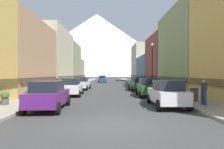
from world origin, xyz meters
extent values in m
plane|color=#393939|center=(0.00, 0.00, 0.00)|extent=(400.00, 400.00, 0.00)
cube|color=gray|center=(-6.25, 35.00, 0.07)|extent=(2.50, 100.00, 0.15)
cube|color=gray|center=(6.25, 35.00, 0.07)|extent=(2.50, 100.00, 0.15)
cube|color=tan|center=(-12.34, 14.47, 4.09)|extent=(9.68, 12.16, 8.18)
cube|color=brown|center=(-12.34, 14.47, 1.60)|extent=(9.98, 12.16, 0.50)
cube|color=beige|center=(-10.69, 27.97, 5.01)|extent=(6.37, 13.78, 10.02)
cube|color=#595444|center=(-10.69, 27.97, 1.60)|extent=(6.67, 13.78, 0.50)
cube|color=#8C9966|center=(-11.81, 41.54, 4.75)|extent=(8.61, 12.26, 9.49)
cube|color=#3F442D|center=(-11.81, 41.54, 1.60)|extent=(8.91, 12.26, 0.50)
cube|color=tan|center=(-12.00, 52.01, 3.18)|extent=(9.00, 8.15, 6.36)
cube|color=brown|center=(-12.00, 52.01, 1.60)|extent=(9.30, 8.15, 0.50)
cube|color=#8C9966|center=(11.92, 16.50, 5.11)|extent=(8.84, 12.00, 10.22)
cube|color=#3F442D|center=(11.92, 16.50, 1.60)|extent=(9.14, 12.00, 0.50)
cube|color=brown|center=(12.10, 28.18, 4.53)|extent=(9.20, 10.63, 9.05)
cube|color=#3B1B16|center=(12.10, 28.18, 1.60)|extent=(9.50, 10.63, 0.50)
cube|color=slate|center=(12.23, 40.17, 3.20)|extent=(9.46, 12.79, 6.39)
cube|color=#22333F|center=(12.23, 40.17, 1.60)|extent=(9.76, 12.79, 0.50)
cube|color=beige|center=(10.81, 52.66, 5.46)|extent=(6.61, 11.93, 10.91)
cube|color=#595444|center=(10.81, 52.66, 1.60)|extent=(6.91, 11.93, 0.50)
cube|color=#591E72|center=(-3.80, 3.81, 0.74)|extent=(1.95, 4.45, 0.80)
cube|color=#1E232D|center=(-3.79, 3.56, 1.46)|extent=(1.66, 2.24, 0.64)
cylinder|color=black|center=(-4.76, 5.43, 0.34)|extent=(0.24, 0.69, 0.68)
cylinder|color=black|center=(-2.92, 5.48, 0.34)|extent=(0.24, 0.69, 0.68)
cylinder|color=black|center=(-4.68, 2.13, 0.34)|extent=(0.24, 0.69, 0.68)
cylinder|color=black|center=(-2.84, 2.18, 0.34)|extent=(0.24, 0.69, 0.68)
cube|color=silver|center=(-3.80, 11.93, 0.74)|extent=(2.00, 4.47, 0.80)
cube|color=#1E232D|center=(-3.79, 11.68, 1.46)|extent=(1.68, 2.26, 0.64)
cylinder|color=black|center=(-4.78, 13.54, 0.34)|extent=(0.25, 0.69, 0.68)
cylinder|color=black|center=(-2.94, 13.61, 0.34)|extent=(0.25, 0.69, 0.68)
cylinder|color=black|center=(-4.66, 10.24, 0.34)|extent=(0.25, 0.69, 0.68)
cylinder|color=black|center=(-2.82, 10.31, 0.34)|extent=(0.25, 0.69, 0.68)
cube|color=silver|center=(-3.80, 19.87, 0.74)|extent=(2.00, 4.47, 0.80)
cube|color=#1E232D|center=(-3.81, 19.62, 1.46)|extent=(1.68, 2.26, 0.64)
cylinder|color=black|center=(-4.66, 21.56, 0.34)|extent=(0.25, 0.69, 0.68)
cylinder|color=black|center=(-2.82, 21.49, 0.34)|extent=(0.25, 0.69, 0.68)
cylinder|color=black|center=(-4.78, 18.26, 0.34)|extent=(0.25, 0.69, 0.68)
cylinder|color=black|center=(-2.94, 18.19, 0.34)|extent=(0.25, 0.69, 0.68)
cube|color=silver|center=(3.80, 4.76, 0.74)|extent=(1.95, 4.44, 0.80)
cube|color=#1E232D|center=(3.79, 4.51, 1.46)|extent=(1.65, 2.24, 0.64)
cylinder|color=black|center=(2.92, 6.43, 0.34)|extent=(0.24, 0.69, 0.68)
cylinder|color=black|center=(4.76, 6.38, 0.34)|extent=(0.24, 0.69, 0.68)
cylinder|color=black|center=(2.84, 3.13, 0.34)|extent=(0.24, 0.69, 0.68)
cylinder|color=black|center=(4.68, 3.08, 0.34)|extent=(0.24, 0.69, 0.68)
cube|color=#265933|center=(3.80, 11.29, 0.74)|extent=(2.04, 4.48, 0.80)
cube|color=#1E232D|center=(3.79, 11.04, 1.46)|extent=(1.70, 2.27, 0.64)
cylinder|color=black|center=(2.96, 12.98, 0.34)|extent=(0.25, 0.69, 0.68)
cylinder|color=black|center=(4.79, 12.90, 0.34)|extent=(0.25, 0.69, 0.68)
cylinder|color=black|center=(2.81, 9.68, 0.34)|extent=(0.25, 0.69, 0.68)
cylinder|color=black|center=(4.64, 9.60, 0.34)|extent=(0.25, 0.69, 0.68)
cube|color=#265933|center=(3.80, 18.19, 0.74)|extent=(1.90, 4.43, 0.80)
cube|color=#1E232D|center=(3.80, 17.94, 1.46)|extent=(1.63, 2.22, 0.64)
cylinder|color=black|center=(2.86, 19.83, 0.34)|extent=(0.23, 0.68, 0.68)
cylinder|color=black|center=(4.70, 19.85, 0.34)|extent=(0.23, 0.68, 0.68)
cylinder|color=black|center=(2.90, 16.53, 0.34)|extent=(0.23, 0.68, 0.68)
cylinder|color=black|center=(4.74, 16.56, 0.34)|extent=(0.23, 0.68, 0.68)
cube|color=#19478C|center=(-1.60, 44.75, 0.74)|extent=(1.84, 4.40, 0.80)
cube|color=#1E232D|center=(-1.60, 45.00, 1.46)|extent=(1.60, 2.20, 0.64)
cylinder|color=black|center=(-0.68, 43.10, 0.34)|extent=(0.22, 0.68, 0.68)
cylinder|color=black|center=(-2.52, 43.10, 0.34)|extent=(0.22, 0.68, 0.68)
cylinder|color=black|center=(-0.68, 46.40, 0.34)|extent=(0.22, 0.68, 0.68)
cylinder|color=black|center=(-2.52, 46.40, 0.34)|extent=(0.22, 0.68, 0.68)
cylinder|color=#595960|center=(5.75, 3.32, 0.68)|extent=(0.06, 0.06, 1.05)
cube|color=#33383F|center=(5.75, 3.32, 1.34)|extent=(0.14, 0.10, 0.28)
cylinder|color=#4C5156|center=(6.35, 6.41, 0.60)|extent=(0.56, 0.56, 0.90)
cylinder|color=#2D2D33|center=(6.35, 6.41, 1.09)|extent=(0.59, 0.59, 0.08)
cylinder|color=#4C4C51|center=(-7.00, 8.79, 0.31)|extent=(0.41, 0.41, 0.32)
sphere|color=#2C6C2B|center=(-7.00, 8.79, 0.66)|extent=(0.47, 0.47, 0.47)
cylinder|color=gray|center=(7.00, 17.95, 0.37)|extent=(0.54, 0.54, 0.44)
sphere|color=#1A5B2E|center=(7.00, 17.95, 0.82)|extent=(0.58, 0.58, 0.58)
cylinder|color=#4C4C51|center=(-7.00, 4.88, 0.36)|extent=(0.46, 0.46, 0.41)
sphere|color=#355E2D|center=(-7.00, 4.88, 0.78)|extent=(0.55, 0.55, 0.55)
cylinder|color=maroon|center=(-6.25, 15.96, 0.88)|extent=(0.36, 0.36, 1.47)
sphere|color=tan|center=(-6.25, 15.96, 1.73)|extent=(0.23, 0.23, 0.23)
cylinder|color=maroon|center=(6.25, 17.08, 0.87)|extent=(0.36, 0.36, 1.45)
sphere|color=tan|center=(6.25, 17.08, 1.71)|extent=(0.23, 0.23, 0.23)
cylinder|color=navy|center=(6.25, 4.65, 0.87)|extent=(0.36, 0.36, 1.43)
sphere|color=tan|center=(6.25, 4.65, 1.69)|extent=(0.23, 0.23, 0.23)
cylinder|color=black|center=(5.35, 16.54, 2.90)|extent=(0.12, 0.12, 5.50)
sphere|color=white|center=(5.35, 16.54, 5.83)|extent=(0.36, 0.36, 0.36)
cone|color=silver|center=(-14.87, 260.00, 40.10)|extent=(221.60, 221.60, 80.20)
camera|label=1|loc=(-0.14, -8.99, 2.21)|focal=33.14mm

